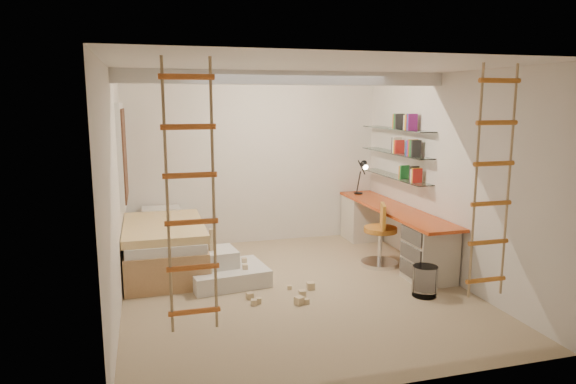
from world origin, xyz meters
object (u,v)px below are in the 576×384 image
object	(u,v)px
swivel_chair	(380,243)
play_platform	(223,270)
desk	(392,230)
bed	(164,245)

from	to	relation	value
swivel_chair	play_platform	distance (m)	2.20
play_platform	desk	bearing A→B (deg)	8.86
desk	swivel_chair	world-z (taller)	swivel_chair
bed	play_platform	distance (m)	1.03
desk	bed	bearing A→B (deg)	173.51
bed	swivel_chair	bearing A→B (deg)	-12.78
desk	bed	xyz separation A→B (m)	(-3.20, 0.36, -0.07)
desk	bed	distance (m)	3.22
desk	play_platform	distance (m)	2.55
bed	swivel_chair	distance (m)	2.95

